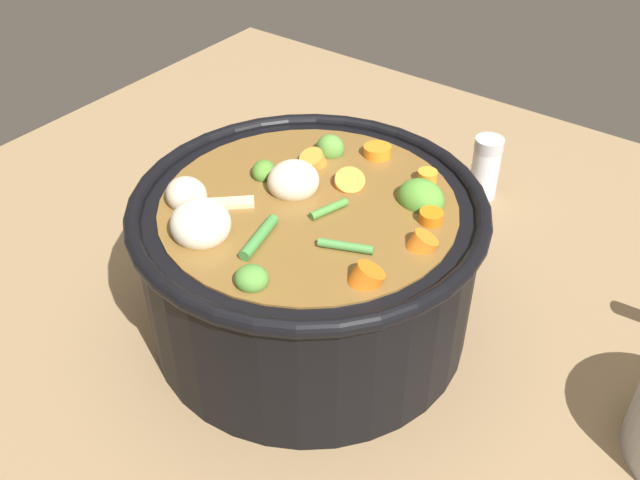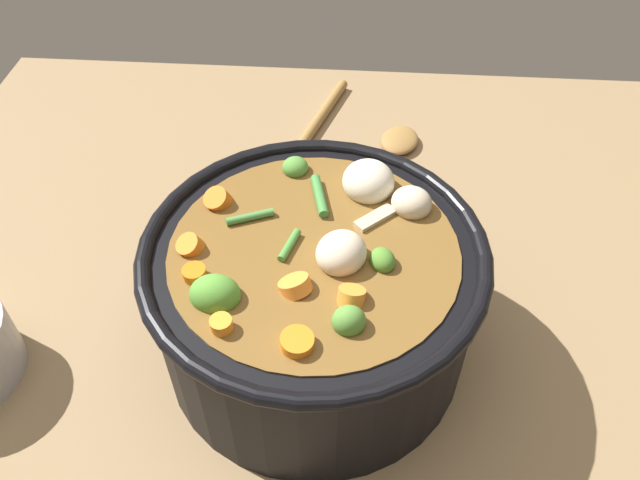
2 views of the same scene
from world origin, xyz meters
TOP-DOWN VIEW (x-y plane):
  - ground_plane at (0.00, 0.00)m, footprint 1.10×1.10m
  - cooking_pot at (0.00, -0.00)m, footprint 0.32×0.32m
  - wooden_spoon at (0.37, -0.04)m, footprint 0.22×0.20m

SIDE VIEW (x-z plane):
  - ground_plane at x=0.00m, z-range 0.00..0.00m
  - wooden_spoon at x=0.37m, z-range 0.00..0.02m
  - cooking_pot at x=0.00m, z-range -0.01..0.17m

